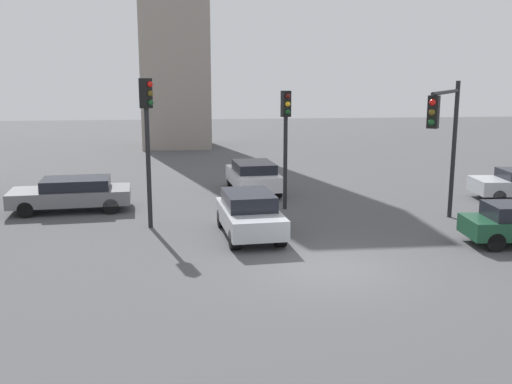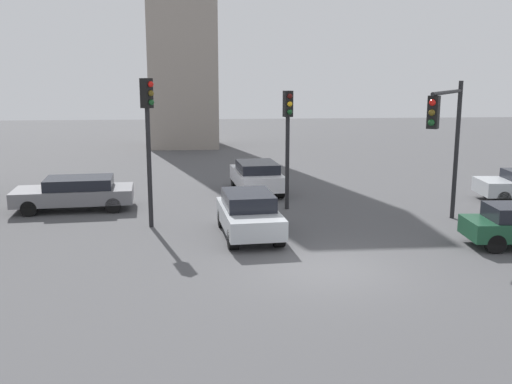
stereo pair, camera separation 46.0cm
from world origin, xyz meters
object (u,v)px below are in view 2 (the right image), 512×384
object	(u,v)px
traffic_light_1	(288,127)
traffic_light_2	(148,125)
traffic_light_0	(446,126)
car_0	(249,214)
car_7	(257,176)
car_2	(75,192)

from	to	relation	value
traffic_light_1	traffic_light_2	size ratio (longest dim) A/B	0.90
traffic_light_0	traffic_light_1	xyz separation A→B (m)	(-4.82, 3.68, -0.32)
traffic_light_0	traffic_light_1	size ratio (longest dim) A/B	1.09
traffic_light_2	car_0	size ratio (longest dim) A/B	1.26
traffic_light_0	car_7	world-z (taller)	traffic_light_0
traffic_light_1	car_0	world-z (taller)	traffic_light_1
traffic_light_0	traffic_light_2	world-z (taller)	traffic_light_2
traffic_light_2	car_2	world-z (taller)	traffic_light_2
traffic_light_2	car_7	bearing A→B (deg)	91.07
traffic_light_2	traffic_light_1	bearing A→B (deg)	62.02
traffic_light_1	traffic_light_2	distance (m)	5.68
traffic_light_0	traffic_light_2	xyz separation A→B (m)	(-9.98, 1.34, 0.00)
car_2	car_7	bearing A→B (deg)	-164.73
traffic_light_0	traffic_light_2	size ratio (longest dim) A/B	0.98
traffic_light_0	car_2	distance (m)	14.20
car_2	car_7	distance (m)	7.96
traffic_light_2	car_2	xyz separation A→B (m)	(-3.23, 3.00, -2.91)
car_0	car_2	size ratio (longest dim) A/B	0.86
traffic_light_1	car_2	world-z (taller)	traffic_light_1
car_2	car_0	bearing A→B (deg)	140.89
car_7	traffic_light_2	bearing A→B (deg)	138.55
traffic_light_0	car_0	distance (m)	7.23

